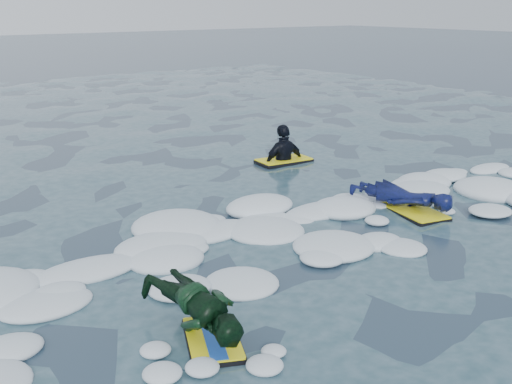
{
  "coord_description": "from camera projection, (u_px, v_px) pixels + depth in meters",
  "views": [
    {
      "loc": [
        -5.27,
        -5.26,
        3.04
      ],
      "look_at": [
        -0.12,
        1.6,
        0.5
      ],
      "focal_mm": 45.0,
      "sensor_mm": 36.0,
      "label": 1
    }
  ],
  "objects": [
    {
      "name": "ground",
      "position": [
        341.0,
        258.0,
        7.93
      ],
      "size": [
        120.0,
        120.0,
        0.0
      ],
      "primitive_type": "plane",
      "color": "#162335",
      "rests_on": "ground"
    },
    {
      "name": "foam_band",
      "position": [
        288.0,
        235.0,
        8.72
      ],
      "size": [
        12.0,
        3.1,
        0.3
      ],
      "primitive_type": null,
      "color": "white",
      "rests_on": "ground"
    },
    {
      "name": "prone_woman_unit",
      "position": [
        403.0,
        198.0,
        9.66
      ],
      "size": [
        0.95,
        1.68,
        0.41
      ],
      "rotation": [
        0.0,
        0.0,
        1.34
      ],
      "color": "black",
      "rests_on": "ground"
    },
    {
      "name": "prone_child_unit",
      "position": [
        201.0,
        310.0,
        6.02
      ],
      "size": [
        0.81,
        1.38,
        0.52
      ],
      "rotation": [
        0.0,
        0.0,
        1.14
      ],
      "color": "black",
      "rests_on": "ground"
    },
    {
      "name": "waiting_rider_unit",
      "position": [
        284.0,
        165.0,
        12.66
      ],
      "size": [
        1.14,
        0.71,
        1.62
      ],
      "rotation": [
        0.0,
        0.0,
        -0.11
      ],
      "color": "black",
      "rests_on": "ground"
    }
  ]
}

